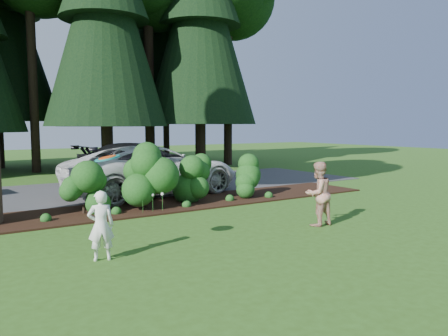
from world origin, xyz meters
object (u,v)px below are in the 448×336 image
Objects in this scene: child at (101,226)px; car_white_suv at (154,170)px; adult at (318,194)px; frisbee at (107,158)px; car_dark_suv at (141,161)px.

car_white_suv is at bearing -107.79° from child.
car_white_suv is 6.72m from adult.
car_white_suv is 7.57m from frisbee.
frisbee reaches higher than car_white_suv.
frisbee is (-3.81, -6.47, 0.99)m from car_white_suv.
child is 1.25m from frisbee.
frisbee reaches higher than adult.
adult is 5.34m from frisbee.
car_dark_suv is 12.10m from child.
car_white_suv is at bearing 59.54° from frisbee.
car_white_suv is at bearing -78.36° from adult.
child is (-3.94, -6.40, -0.25)m from car_white_suv.
frisbee is at bearing 148.09° from car_dark_suv.
car_dark_suv is at bearing 64.75° from frisbee.
car_dark_suv is at bearing -23.33° from car_white_suv.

